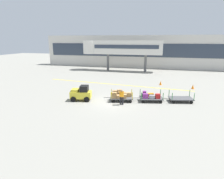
{
  "coord_description": "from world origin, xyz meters",
  "views": [
    {
      "loc": [
        4.73,
        -17.91,
        6.12
      ],
      "look_at": [
        -0.23,
        0.33,
        1.22
      ],
      "focal_mm": 30.93,
      "sensor_mm": 36.0,
      "label": 1
    }
  ],
  "objects_px": {
    "safety_cone_far": "(161,83)",
    "baggage_cart_middle": "(151,97)",
    "baggage_cart_tail": "(181,98)",
    "baggage_handler": "(122,96)",
    "baggage_cart_lead": "(121,96)",
    "safety_cone_near": "(193,87)",
    "baggage_tug": "(81,93)"
  },
  "relations": [
    {
      "from": "baggage_cart_lead",
      "to": "safety_cone_far",
      "type": "relative_size",
      "value": 5.61
    },
    {
      "from": "baggage_cart_tail",
      "to": "baggage_handler",
      "type": "xyz_separation_m",
      "value": [
        -5.58,
        -2.51,
        0.52
      ]
    },
    {
      "from": "baggage_cart_tail",
      "to": "baggage_handler",
      "type": "distance_m",
      "value": 6.14
    },
    {
      "from": "baggage_handler",
      "to": "baggage_cart_lead",
      "type": "bearing_deg",
      "value": 106.83
    },
    {
      "from": "safety_cone_near",
      "to": "safety_cone_far",
      "type": "height_order",
      "value": "same"
    },
    {
      "from": "baggage_cart_lead",
      "to": "safety_cone_near",
      "type": "bearing_deg",
      "value": 42.95
    },
    {
      "from": "baggage_tug",
      "to": "baggage_cart_middle",
      "type": "bearing_deg",
      "value": 12.71
    },
    {
      "from": "baggage_tug",
      "to": "baggage_cart_lead",
      "type": "height_order",
      "value": "baggage_tug"
    },
    {
      "from": "baggage_tug",
      "to": "safety_cone_near",
      "type": "bearing_deg",
      "value": 34.92
    },
    {
      "from": "baggage_cart_tail",
      "to": "safety_cone_near",
      "type": "height_order",
      "value": "baggage_cart_tail"
    },
    {
      "from": "baggage_cart_lead",
      "to": "baggage_cart_tail",
      "type": "bearing_deg",
      "value": 12.27
    },
    {
      "from": "baggage_cart_middle",
      "to": "baggage_cart_lead",
      "type": "bearing_deg",
      "value": -168.17
    },
    {
      "from": "baggage_handler",
      "to": "safety_cone_far",
      "type": "distance_m",
      "value": 10.33
    },
    {
      "from": "baggage_handler",
      "to": "safety_cone_near",
      "type": "relative_size",
      "value": 2.84
    },
    {
      "from": "safety_cone_far",
      "to": "baggage_cart_middle",
      "type": "bearing_deg",
      "value": -95.7
    },
    {
      "from": "baggage_cart_lead",
      "to": "safety_cone_near",
      "type": "relative_size",
      "value": 5.61
    },
    {
      "from": "baggage_cart_lead",
      "to": "baggage_cart_middle",
      "type": "bearing_deg",
      "value": 11.83
    },
    {
      "from": "baggage_cart_middle",
      "to": "baggage_cart_tail",
      "type": "relative_size",
      "value": 1.0
    },
    {
      "from": "baggage_cart_middle",
      "to": "baggage_handler",
      "type": "bearing_deg",
      "value": -144.82
    },
    {
      "from": "baggage_cart_tail",
      "to": "safety_cone_far",
      "type": "xyz_separation_m",
      "value": [
        -2.18,
        7.22,
        -0.07
      ]
    },
    {
      "from": "safety_cone_near",
      "to": "safety_cone_far",
      "type": "distance_m",
      "value": 4.24
    },
    {
      "from": "baggage_cart_lead",
      "to": "baggage_tug",
      "type": "bearing_deg",
      "value": -166.63
    },
    {
      "from": "safety_cone_far",
      "to": "baggage_cart_tail",
      "type": "bearing_deg",
      "value": -73.23
    },
    {
      "from": "safety_cone_far",
      "to": "baggage_handler",
      "type": "bearing_deg",
      "value": -109.28
    },
    {
      "from": "baggage_handler",
      "to": "safety_cone_near",
      "type": "xyz_separation_m",
      "value": [
        7.46,
        8.51,
        -0.59
      ]
    },
    {
      "from": "baggage_cart_lead",
      "to": "safety_cone_far",
      "type": "distance_m",
      "value": 9.32
    },
    {
      "from": "baggage_cart_middle",
      "to": "baggage_handler",
      "type": "relative_size",
      "value": 1.97
    },
    {
      "from": "baggage_cart_tail",
      "to": "baggage_cart_lead",
      "type": "bearing_deg",
      "value": -167.73
    },
    {
      "from": "baggage_tug",
      "to": "baggage_cart_middle",
      "type": "distance_m",
      "value": 7.12
    },
    {
      "from": "baggage_tug",
      "to": "safety_cone_far",
      "type": "height_order",
      "value": "baggage_tug"
    },
    {
      "from": "safety_cone_far",
      "to": "baggage_tug",
      "type": "bearing_deg",
      "value": -129.28
    },
    {
      "from": "baggage_tug",
      "to": "baggage_handler",
      "type": "xyz_separation_m",
      "value": [
        4.33,
        -0.28,
        0.11
      ]
    }
  ]
}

